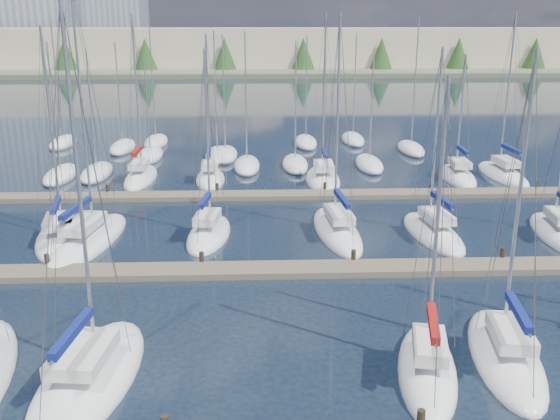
{
  "coord_description": "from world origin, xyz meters",
  "views": [
    {
      "loc": [
        -1.07,
        -13.64,
        12.61
      ],
      "look_at": [
        0.0,
        14.0,
        4.0
      ],
      "focal_mm": 40.0,
      "sensor_mm": 36.0,
      "label": 1
    }
  ],
  "objects_px": {
    "sailboat_l": "(433,233)",
    "sailboat_j": "(209,234)",
    "sailboat_d": "(427,369)",
    "sailboat_i": "(89,240)",
    "sailboat_k": "(337,230)",
    "sailboat_c": "(90,377)",
    "sailboat_p": "(323,179)",
    "sailboat_e": "(505,355)",
    "sailboat_o": "(210,178)",
    "sailboat_q": "(457,176)",
    "sailboat_h": "(62,238)",
    "sailboat_r": "(503,174)",
    "sailboat_m": "(557,233)",
    "sailboat_n": "(141,177)"
  },
  "relations": [
    {
      "from": "sailboat_l",
      "to": "sailboat_j",
      "type": "distance_m",
      "value": 13.45
    },
    {
      "from": "sailboat_l",
      "to": "sailboat_d",
      "type": "height_order",
      "value": "sailboat_l"
    },
    {
      "from": "sailboat_i",
      "to": "sailboat_l",
      "type": "distance_m",
      "value": 20.37
    },
    {
      "from": "sailboat_k",
      "to": "sailboat_d",
      "type": "xyz_separation_m",
      "value": [
        1.35,
        -15.67,
        0.0
      ]
    },
    {
      "from": "sailboat_c",
      "to": "sailboat_p",
      "type": "distance_m",
      "value": 30.42
    },
    {
      "from": "sailboat_c",
      "to": "sailboat_j",
      "type": "distance_m",
      "value": 15.64
    },
    {
      "from": "sailboat_i",
      "to": "sailboat_e",
      "type": "height_order",
      "value": "sailboat_i"
    },
    {
      "from": "sailboat_e",
      "to": "sailboat_o",
      "type": "bearing_deg",
      "value": 123.89
    },
    {
      "from": "sailboat_q",
      "to": "sailboat_h",
      "type": "xyz_separation_m",
      "value": [
        -27.8,
        -13.77,
        0.0
      ]
    },
    {
      "from": "sailboat_l",
      "to": "sailboat_q",
      "type": "bearing_deg",
      "value": 60.9
    },
    {
      "from": "sailboat_j",
      "to": "sailboat_d",
      "type": "relative_size",
      "value": 1.01
    },
    {
      "from": "sailboat_o",
      "to": "sailboat_c",
      "type": "relative_size",
      "value": 0.86
    },
    {
      "from": "sailboat_q",
      "to": "sailboat_e",
      "type": "distance_m",
      "value": 28.65
    },
    {
      "from": "sailboat_l",
      "to": "sailboat_r",
      "type": "height_order",
      "value": "sailboat_r"
    },
    {
      "from": "sailboat_q",
      "to": "sailboat_p",
      "type": "xyz_separation_m",
      "value": [
        -11.03,
        -0.47,
        0.01
      ]
    },
    {
      "from": "sailboat_o",
      "to": "sailboat_h",
      "type": "relative_size",
      "value": 0.94
    },
    {
      "from": "sailboat_p",
      "to": "sailboat_o",
      "type": "bearing_deg",
      "value": 179.27
    },
    {
      "from": "sailboat_r",
      "to": "sailboat_e",
      "type": "distance_m",
      "value": 30.24
    },
    {
      "from": "sailboat_l",
      "to": "sailboat_h",
      "type": "height_order",
      "value": "sailboat_h"
    },
    {
      "from": "sailboat_o",
      "to": "sailboat_c",
      "type": "bearing_deg",
      "value": -96.81
    },
    {
      "from": "sailboat_d",
      "to": "sailboat_e",
      "type": "height_order",
      "value": "sailboat_e"
    },
    {
      "from": "sailboat_q",
      "to": "sailboat_m",
      "type": "bearing_deg",
      "value": -80.02
    },
    {
      "from": "sailboat_k",
      "to": "sailboat_d",
      "type": "distance_m",
      "value": 15.73
    },
    {
      "from": "sailboat_m",
      "to": "sailboat_e",
      "type": "xyz_separation_m",
      "value": [
        -8.54,
        -13.85,
        0.01
      ]
    },
    {
      "from": "sailboat_d",
      "to": "sailboat_e",
      "type": "distance_m",
      "value": 3.37
    },
    {
      "from": "sailboat_n",
      "to": "sailboat_e",
      "type": "xyz_separation_m",
      "value": [
        18.8,
        -28.38,
        -0.01
      ]
    },
    {
      "from": "sailboat_r",
      "to": "sailboat_e",
      "type": "relative_size",
      "value": 1.11
    },
    {
      "from": "sailboat_p",
      "to": "sailboat_r",
      "type": "relative_size",
      "value": 0.99
    },
    {
      "from": "sailboat_e",
      "to": "sailboat_n",
      "type": "bearing_deg",
      "value": 132.07
    },
    {
      "from": "sailboat_i",
      "to": "sailboat_l",
      "type": "bearing_deg",
      "value": 9.7
    },
    {
      "from": "sailboat_p",
      "to": "sailboat_m",
      "type": "relative_size",
      "value": 1.27
    },
    {
      "from": "sailboat_m",
      "to": "sailboat_p",
      "type": "bearing_deg",
      "value": 140.54
    },
    {
      "from": "sailboat_o",
      "to": "sailboat_j",
      "type": "xyz_separation_m",
      "value": [
        0.81,
        -13.34,
        -0.01
      ]
    },
    {
      "from": "sailboat_q",
      "to": "sailboat_r",
      "type": "relative_size",
      "value": 0.77
    },
    {
      "from": "sailboat_c",
      "to": "sailboat_p",
      "type": "xyz_separation_m",
      "value": [
        11.42,
        28.19,
        0.01
      ]
    },
    {
      "from": "sailboat_o",
      "to": "sailboat_j",
      "type": "relative_size",
      "value": 1.04
    },
    {
      "from": "sailboat_o",
      "to": "sailboat_p",
      "type": "bearing_deg",
      "value": -4.85
    },
    {
      "from": "sailboat_i",
      "to": "sailboat_k",
      "type": "height_order",
      "value": "sailboat_i"
    },
    {
      "from": "sailboat_i",
      "to": "sailboat_c",
      "type": "distance_m",
      "value": 14.94
    },
    {
      "from": "sailboat_c",
      "to": "sailboat_r",
      "type": "bearing_deg",
      "value": 54.1
    },
    {
      "from": "sailboat_o",
      "to": "sailboat_q",
      "type": "distance_m",
      "value": 20.05
    },
    {
      "from": "sailboat_o",
      "to": "sailboat_h",
      "type": "bearing_deg",
      "value": -121.43
    },
    {
      "from": "sailboat_n",
      "to": "sailboat_r",
      "type": "relative_size",
      "value": 0.99
    },
    {
      "from": "sailboat_k",
      "to": "sailboat_j",
      "type": "height_order",
      "value": "sailboat_k"
    },
    {
      "from": "sailboat_r",
      "to": "sailboat_p",
      "type": "bearing_deg",
      "value": -179.0
    },
    {
      "from": "sailboat_k",
      "to": "sailboat_h",
      "type": "height_order",
      "value": "sailboat_k"
    },
    {
      "from": "sailboat_q",
      "to": "sailboat_h",
      "type": "bearing_deg",
      "value": -150.42
    },
    {
      "from": "sailboat_l",
      "to": "sailboat_p",
      "type": "height_order",
      "value": "sailboat_p"
    },
    {
      "from": "sailboat_o",
      "to": "sailboat_h",
      "type": "xyz_separation_m",
      "value": [
        -7.75,
        -13.75,
        -0.02
      ]
    },
    {
      "from": "sailboat_k",
      "to": "sailboat_h",
      "type": "distance_m",
      "value": 16.32
    }
  ]
}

